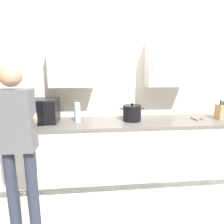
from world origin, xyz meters
name	(u,v)px	position (x,y,z in m)	size (l,w,h in m)	color
ground_plane	(132,217)	(0.00, 0.00, 0.00)	(9.73, 9.73, 0.00)	#B7AD99
back_wall_tiled	(119,80)	(0.00, 1.20, 1.49)	(4.10, 0.44, 2.85)	beige
counter_unit	(122,150)	(0.00, 0.84, 0.45)	(3.53, 0.72, 0.91)	beige
microwave_oven	(35,111)	(-1.23, 0.88, 1.08)	(0.57, 0.40, 0.34)	black
stock_pot	(132,113)	(0.15, 0.85, 1.03)	(0.37, 0.27, 0.26)	black
knife_block	(221,112)	(1.53, 0.83, 1.02)	(0.11, 0.15, 0.30)	tan
thermos_flask	(77,112)	(-0.64, 0.87, 1.05)	(0.09, 0.09, 0.28)	#B7BABF
wooden_spoon	(198,119)	(1.18, 0.84, 0.92)	(0.17, 0.19, 0.02)	brown
person_figure	(17,136)	(-1.16, 0.00, 1.01)	(0.44, 0.64, 1.68)	#282D3D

